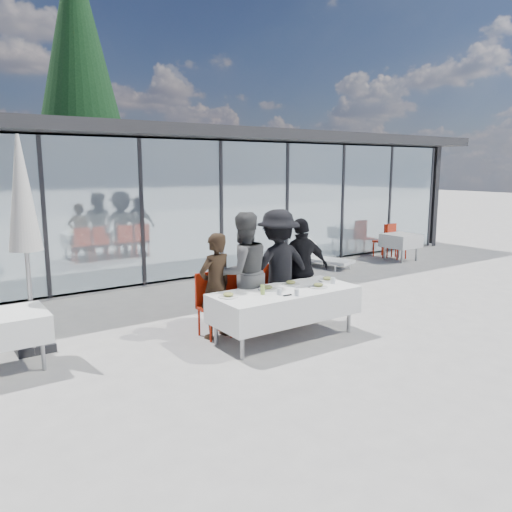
{
  "coord_description": "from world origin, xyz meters",
  "views": [
    {
      "loc": [
        -4.89,
        -6.02,
        2.57
      ],
      "look_at": [
        0.08,
        1.2,
        1.0
      ],
      "focal_mm": 35.0,
      "sensor_mm": 36.0,
      "label": 1
    }
  ],
  "objects_px": {
    "diner_c": "(278,268)",
    "lounger": "(322,257)",
    "diner_b": "(243,273)",
    "folded_eyeglasses": "(287,295)",
    "diner_chair_b": "(239,297)",
    "plate_extra": "(318,286)",
    "plate_a": "(228,295)",
    "plate_d": "(327,279)",
    "plate_c": "(291,283)",
    "spare_chair_a": "(394,239)",
    "juice_bottle": "(263,290)",
    "spare_chair_b": "(386,239)",
    "plate_b": "(267,288)",
    "spare_table_right": "(401,241)",
    "diner_chair_a": "(212,301)",
    "spare_table_left": "(11,327)",
    "market_umbrella": "(23,209)",
    "diner_chair_c": "(273,291)",
    "dining_table": "(285,304)",
    "conifer_tree": "(79,70)",
    "diner_chair_d": "(297,287)",
    "diner_a": "(216,286)",
    "diner_d": "(302,269)"
  },
  "relations": [
    {
      "from": "diner_c",
      "to": "lounger",
      "type": "distance_m",
      "value": 5.09
    },
    {
      "from": "diner_b",
      "to": "folded_eyeglasses",
      "type": "relative_size",
      "value": 13.53
    },
    {
      "from": "diner_chair_b",
      "to": "plate_extra",
      "type": "bearing_deg",
      "value": -45.79
    },
    {
      "from": "plate_a",
      "to": "plate_d",
      "type": "bearing_deg",
      "value": -0.68
    },
    {
      "from": "folded_eyeglasses",
      "to": "diner_b",
      "type": "bearing_deg",
      "value": 100.3
    },
    {
      "from": "plate_c",
      "to": "spare_chair_a",
      "type": "distance_m",
      "value": 7.26
    },
    {
      "from": "juice_bottle",
      "to": "spare_chair_b",
      "type": "xyz_separation_m",
      "value": [
        7.07,
        3.86,
        -0.28
      ]
    },
    {
      "from": "plate_b",
      "to": "folded_eyeglasses",
      "type": "height_order",
      "value": "plate_b"
    },
    {
      "from": "plate_extra",
      "to": "plate_c",
      "type": "bearing_deg",
      "value": 123.58
    },
    {
      "from": "spare_table_right",
      "to": "diner_b",
      "type": "bearing_deg",
      "value": -159.3
    },
    {
      "from": "diner_chair_a",
      "to": "plate_d",
      "type": "bearing_deg",
      "value": -19.67
    },
    {
      "from": "spare_table_left",
      "to": "diner_c",
      "type": "bearing_deg",
      "value": -6.53
    },
    {
      "from": "plate_b",
      "to": "market_umbrella",
      "type": "distance_m",
      "value": 3.58
    },
    {
      "from": "plate_d",
      "to": "spare_table_right",
      "type": "relative_size",
      "value": 0.33
    },
    {
      "from": "diner_chair_c",
      "to": "spare_table_left",
      "type": "relative_size",
      "value": 1.13
    },
    {
      "from": "folded_eyeglasses",
      "to": "diner_chair_b",
      "type": "bearing_deg",
      "value": 99.12
    },
    {
      "from": "plate_b",
      "to": "market_umbrella",
      "type": "relative_size",
      "value": 0.09
    },
    {
      "from": "dining_table",
      "to": "plate_c",
      "type": "height_order",
      "value": "plate_c"
    },
    {
      "from": "plate_c",
      "to": "conifer_tree",
      "type": "distance_m",
      "value": 14.08
    },
    {
      "from": "plate_extra",
      "to": "diner_chair_d",
      "type": "bearing_deg",
      "value": 70.96
    },
    {
      "from": "juice_bottle",
      "to": "diner_chair_c",
      "type": "bearing_deg",
      "value": 45.18
    },
    {
      "from": "spare_table_left",
      "to": "spare_chair_a",
      "type": "bearing_deg",
      "value": 13.69
    },
    {
      "from": "juice_bottle",
      "to": "plate_b",
      "type": "bearing_deg",
      "value": 41.02
    },
    {
      "from": "diner_b",
      "to": "plate_b",
      "type": "bearing_deg",
      "value": 113.62
    },
    {
      "from": "diner_a",
      "to": "plate_extra",
      "type": "relative_size",
      "value": 5.7
    },
    {
      "from": "diner_d",
      "to": "spare_chair_b",
      "type": "relative_size",
      "value": 1.78
    },
    {
      "from": "diner_chair_d",
      "to": "plate_d",
      "type": "distance_m",
      "value": 0.69
    },
    {
      "from": "folded_eyeglasses",
      "to": "spare_chair_b",
      "type": "distance_m",
      "value": 7.97
    },
    {
      "from": "diner_d",
      "to": "diner_chair_d",
      "type": "relative_size",
      "value": 1.78
    },
    {
      "from": "juice_bottle",
      "to": "spare_chair_a",
      "type": "height_order",
      "value": "spare_chair_a"
    },
    {
      "from": "diner_chair_b",
      "to": "diner_chair_a",
      "type": "bearing_deg",
      "value": 180.0
    },
    {
      "from": "spare_table_left",
      "to": "market_umbrella",
      "type": "xyz_separation_m",
      "value": [
        0.34,
        0.53,
        1.45
      ]
    },
    {
      "from": "plate_a",
      "to": "market_umbrella",
      "type": "distance_m",
      "value": 3.02
    },
    {
      "from": "plate_extra",
      "to": "folded_eyeglasses",
      "type": "relative_size",
      "value": 2.02
    },
    {
      "from": "diner_chair_a",
      "to": "plate_a",
      "type": "height_order",
      "value": "diner_chair_a"
    },
    {
      "from": "diner_chair_b",
      "to": "juice_bottle",
      "type": "bearing_deg",
      "value": -96.54
    },
    {
      "from": "diner_a",
      "to": "diner_chair_d",
      "type": "height_order",
      "value": "diner_a"
    },
    {
      "from": "diner_chair_b",
      "to": "plate_a",
      "type": "relative_size",
      "value": 3.45
    },
    {
      "from": "diner_d",
      "to": "conifer_tree",
      "type": "distance_m",
      "value": 13.66
    },
    {
      "from": "diner_b",
      "to": "market_umbrella",
      "type": "height_order",
      "value": "market_umbrella"
    },
    {
      "from": "market_umbrella",
      "to": "spare_table_right",
      "type": "bearing_deg",
      "value": 9.47
    },
    {
      "from": "diner_chair_a",
      "to": "plate_a",
      "type": "xyz_separation_m",
      "value": [
        -0.08,
        -0.62,
        0.24
      ]
    },
    {
      "from": "diner_chair_d",
      "to": "juice_bottle",
      "type": "bearing_deg",
      "value": -148.66
    },
    {
      "from": "plate_c",
      "to": "spare_table_right",
      "type": "relative_size",
      "value": 0.33
    },
    {
      "from": "juice_bottle",
      "to": "spare_table_left",
      "type": "xyz_separation_m",
      "value": [
        -3.16,
        1.1,
        -0.27
      ]
    },
    {
      "from": "dining_table",
      "to": "spare_table_left",
      "type": "distance_m",
      "value": 3.75
    },
    {
      "from": "dining_table",
      "to": "spare_table_left",
      "type": "xyz_separation_m",
      "value": [
        -3.59,
        1.08,
        0.02
      ]
    },
    {
      "from": "diner_c",
      "to": "conifer_tree",
      "type": "height_order",
      "value": "conifer_tree"
    },
    {
      "from": "plate_c",
      "to": "spare_chair_a",
      "type": "bearing_deg",
      "value": 27.63
    },
    {
      "from": "diner_a",
      "to": "conifer_tree",
      "type": "distance_m",
      "value": 13.79
    }
  ]
}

